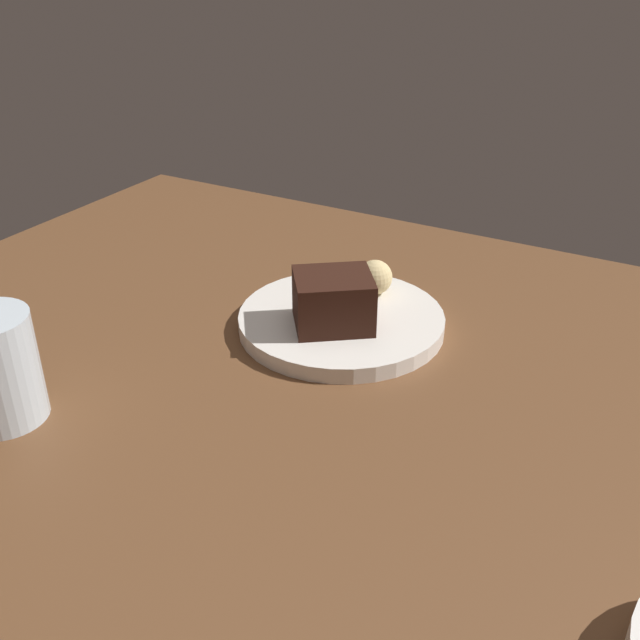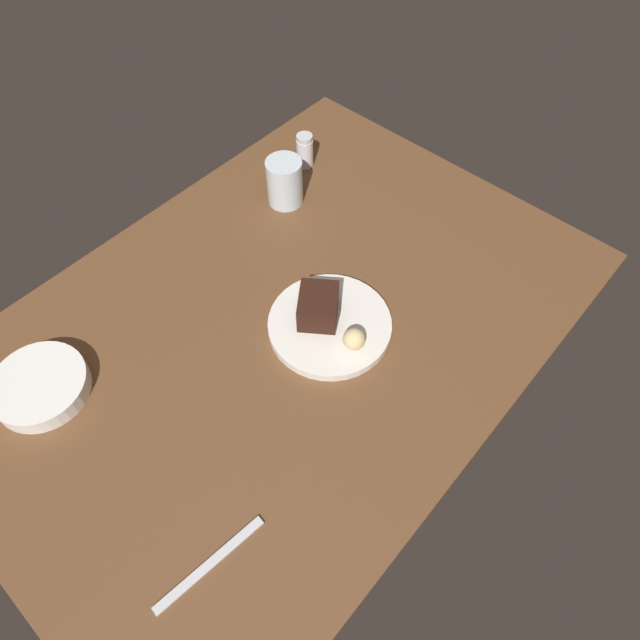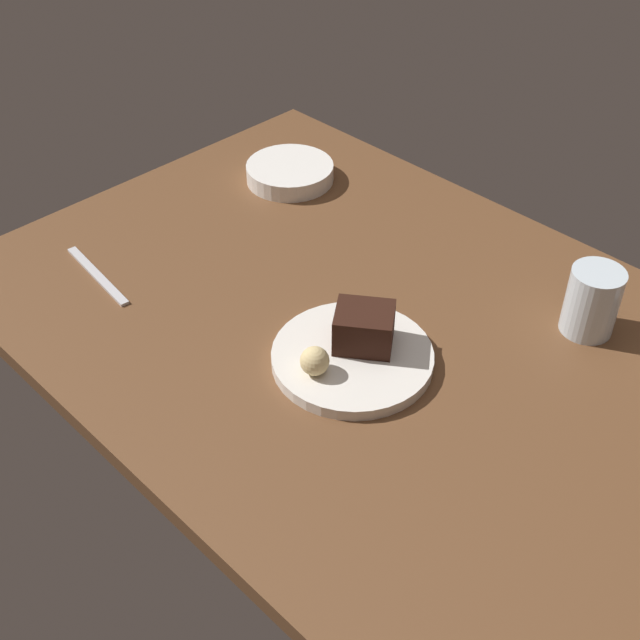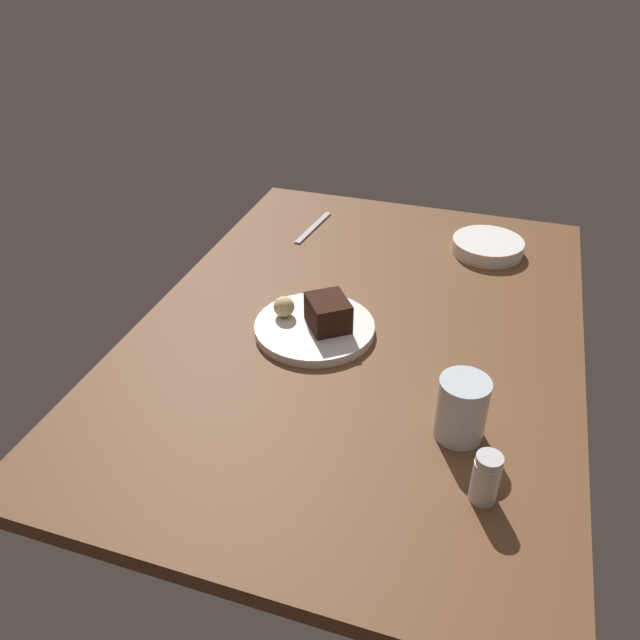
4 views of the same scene
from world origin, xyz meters
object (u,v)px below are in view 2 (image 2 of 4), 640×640
object	(u,v)px
side_bowl	(40,386)
water_glass	(285,182)
salt_shaker	(305,151)
bread_roll	(354,339)
dessert_plate	(330,325)
butter_knife	(210,564)
chocolate_cake_slice	(318,306)

from	to	relation	value
side_bowl	water_glass	bearing A→B (deg)	-178.49
salt_shaker	water_glass	world-z (taller)	water_glass
bread_roll	salt_shaker	world-z (taller)	salt_shaker
dessert_plate	water_glass	size ratio (longest dim) A/B	2.20
water_glass	butter_knife	world-z (taller)	water_glass
chocolate_cake_slice	salt_shaker	xyz separation A→B (cm)	(-31.68, -32.57, -0.71)
salt_shaker	water_glass	distance (cm)	12.88
water_glass	dessert_plate	bearing A→B (deg)	57.09
chocolate_cake_slice	side_bowl	size ratio (longest dim) A/B	0.50
chocolate_cake_slice	side_bowl	distance (cm)	50.40
dessert_plate	chocolate_cake_slice	bearing A→B (deg)	-82.77
dessert_plate	chocolate_cake_slice	distance (cm)	4.65
butter_knife	side_bowl	bearing A→B (deg)	-83.19
butter_knife	water_glass	bearing A→B (deg)	-138.01
chocolate_cake_slice	side_bowl	bearing A→B (deg)	-31.02
chocolate_cake_slice	water_glass	size ratio (longest dim) A/B	0.79
chocolate_cake_slice	bread_roll	bearing A→B (deg)	86.04
dessert_plate	bread_roll	distance (cm)	7.28
chocolate_cake_slice	butter_knife	bearing A→B (deg)	21.91
butter_knife	dessert_plate	bearing A→B (deg)	-154.86
water_glass	side_bowl	distance (cm)	63.11
bread_roll	salt_shaker	distance (cm)	52.81
salt_shaker	butter_knife	world-z (taller)	salt_shaker
bread_roll	water_glass	xyz separation A→B (cm)	(-20.51, -36.78, 1.42)
water_glass	butter_knife	distance (cm)	77.24
salt_shaker	water_glass	xyz separation A→B (cm)	(11.81, 4.98, 1.26)
chocolate_cake_slice	water_glass	xyz separation A→B (cm)	(-19.88, -27.59, 0.55)
dessert_plate	butter_knife	size ratio (longest dim) A/B	1.22
dessert_plate	side_bowl	xyz separation A→B (cm)	(43.44, -28.54, 0.74)
salt_shaker	side_bowl	size ratio (longest dim) A/B	0.49
salt_shaker	dessert_plate	bearing A→B (deg)	48.30
chocolate_cake_slice	bread_roll	size ratio (longest dim) A/B	2.01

